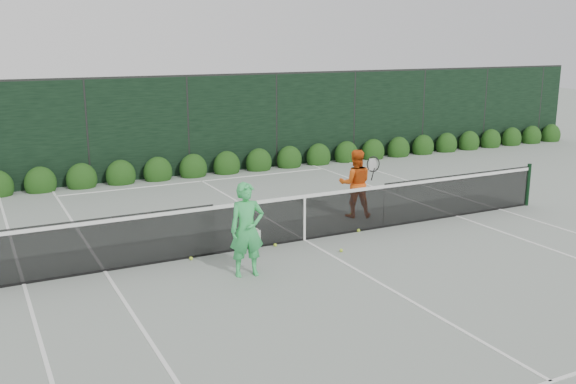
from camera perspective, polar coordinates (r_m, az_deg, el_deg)
name	(u,v)px	position (r m, az deg, el deg)	size (l,w,h in m)	color
ground	(304,240)	(13.48, 1.46, -4.30)	(80.00, 80.00, 0.00)	gray
tennis_net	(303,216)	(13.31, 1.38, -2.14)	(12.90, 0.10, 1.07)	black
player_woman	(247,230)	(11.31, -3.67, -3.36)	(0.68, 0.50, 1.69)	#39C560
player_man	(355,183)	(15.12, 6.01, 0.77)	(0.98, 0.88, 1.61)	#DF5412
court_lines	(304,240)	(13.47, 1.46, -4.28)	(11.03, 23.83, 0.01)	white
windscreen_fence	(382,198)	(10.85, 8.32, -0.53)	(32.00, 21.07, 3.06)	black
hedge_row	(193,169)	(19.80, -8.42, 2.04)	(31.66, 0.65, 0.94)	#16390F
tennis_balls	(307,238)	(13.48, 1.70, -4.14)	(4.50, 2.27, 0.07)	#BCE232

